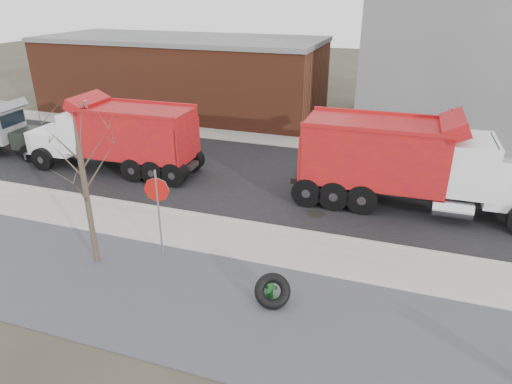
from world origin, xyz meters
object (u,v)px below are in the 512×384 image
at_px(fire_hydrant, 269,288).
at_px(dump_truck_red_b, 118,135).
at_px(stop_sign, 158,200).
at_px(truck_tire, 272,291).
at_px(dump_truck_red_a, 408,161).

bearing_deg(fire_hydrant, dump_truck_red_b, 141.47).
distance_m(stop_sign, dump_truck_red_b, 8.73).
distance_m(truck_tire, dump_truck_red_a, 8.75).
bearing_deg(dump_truck_red_b, stop_sign, 130.95).
relative_size(stop_sign, dump_truck_red_b, 0.36).
relative_size(fire_hydrant, truck_tire, 0.68).
bearing_deg(truck_tire, fire_hydrant, 126.77).
relative_size(fire_hydrant, dump_truck_red_b, 0.09).
height_order(dump_truck_red_a, dump_truck_red_b, dump_truck_red_a).
height_order(fire_hydrant, dump_truck_red_a, dump_truck_red_a).
bearing_deg(stop_sign, fire_hydrant, -2.27).
relative_size(fire_hydrant, stop_sign, 0.26).
bearing_deg(fire_hydrant, stop_sign, 163.34).
height_order(truck_tire, dump_truck_red_b, dump_truck_red_b).
bearing_deg(stop_sign, truck_tire, -4.38).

